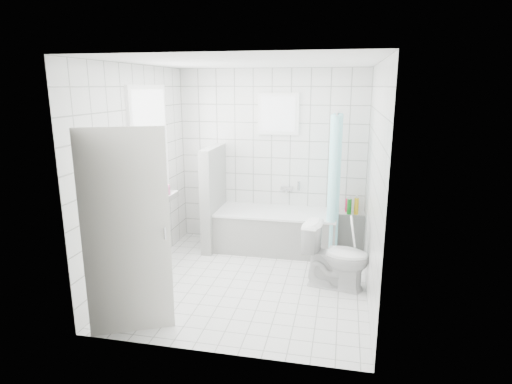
# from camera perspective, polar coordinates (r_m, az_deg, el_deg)

# --- Properties ---
(ground) EXTENTS (3.00, 3.00, 0.00)m
(ground) POSITION_cam_1_polar(r_m,az_deg,el_deg) (5.41, -0.78, -11.75)
(ground) COLOR white
(ground) RESTS_ON ground
(ceiling) EXTENTS (3.00, 3.00, 0.00)m
(ceiling) POSITION_cam_1_polar(r_m,az_deg,el_deg) (4.88, -0.89, 16.94)
(ceiling) COLOR white
(ceiling) RESTS_ON ground
(wall_back) EXTENTS (2.80, 0.02, 2.60)m
(wall_back) POSITION_cam_1_polar(r_m,az_deg,el_deg) (6.43, 2.08, 4.59)
(wall_back) COLOR white
(wall_back) RESTS_ON ground
(wall_front) EXTENTS (2.80, 0.02, 2.60)m
(wall_front) POSITION_cam_1_polar(r_m,az_deg,el_deg) (3.58, -6.05, -3.11)
(wall_front) COLOR white
(wall_front) RESTS_ON ground
(wall_left) EXTENTS (0.02, 3.00, 2.60)m
(wall_left) POSITION_cam_1_polar(r_m,az_deg,el_deg) (5.46, -15.35, 2.40)
(wall_left) COLOR white
(wall_left) RESTS_ON ground
(wall_right) EXTENTS (0.02, 3.00, 2.60)m
(wall_right) POSITION_cam_1_polar(r_m,az_deg,el_deg) (4.88, 15.43, 1.07)
(wall_right) COLOR white
(wall_right) RESTS_ON ground
(window_left) EXTENTS (0.01, 0.90, 1.40)m
(window_left) POSITION_cam_1_polar(r_m,az_deg,el_deg) (5.65, -13.77, 5.97)
(window_left) COLOR white
(window_left) RESTS_ON wall_left
(window_back) EXTENTS (0.50, 0.01, 0.50)m
(window_back) POSITION_cam_1_polar(r_m,az_deg,el_deg) (6.30, 2.97, 10.33)
(window_back) COLOR white
(window_back) RESTS_ON wall_back
(window_sill) EXTENTS (0.18, 1.02, 0.08)m
(window_sill) POSITION_cam_1_polar(r_m,az_deg,el_deg) (5.78, -12.94, -1.31)
(window_sill) COLOR white
(window_sill) RESTS_ON wall_left
(door) EXTENTS (0.74, 0.38, 2.00)m
(door) POSITION_cam_1_polar(r_m,az_deg,el_deg) (4.18, -16.86, -5.44)
(door) COLOR silver
(door) RESTS_ON ground
(bathtub) EXTENTS (1.73, 0.77, 0.58)m
(bathtub) POSITION_cam_1_polar(r_m,az_deg,el_deg) (6.30, 2.72, -5.11)
(bathtub) COLOR white
(bathtub) RESTS_ON ground
(partition_wall) EXTENTS (0.15, 0.85, 1.50)m
(partition_wall) POSITION_cam_1_polar(r_m,az_deg,el_deg) (6.32, -5.67, -0.74)
(partition_wall) COLOR white
(partition_wall) RESTS_ON ground
(tiled_ledge) EXTENTS (0.40, 0.24, 0.55)m
(tiled_ledge) POSITION_cam_1_polar(r_m,az_deg,el_deg) (6.48, 12.41, -5.03)
(tiled_ledge) COLOR white
(tiled_ledge) RESTS_ON ground
(toilet) EXTENTS (0.83, 0.56, 0.78)m
(toilet) POSITION_cam_1_polar(r_m,az_deg,el_deg) (5.21, 10.63, -8.35)
(toilet) COLOR white
(toilet) RESTS_ON ground
(curtain_rod) EXTENTS (0.02, 0.80, 0.02)m
(curtain_rod) POSITION_cam_1_polar(r_m,az_deg,el_deg) (5.87, 10.80, 10.33)
(curtain_rod) COLOR silver
(curtain_rod) RESTS_ON wall_back
(shower_curtain) EXTENTS (0.14, 0.48, 1.78)m
(shower_curtain) POSITION_cam_1_polar(r_m,az_deg,el_deg) (5.86, 10.37, 1.45)
(shower_curtain) COLOR #55F6F9
(shower_curtain) RESTS_ON curtain_rod
(tub_faucet) EXTENTS (0.18, 0.06, 0.06)m
(tub_faucet) POSITION_cam_1_polar(r_m,az_deg,el_deg) (6.45, 4.12, 0.50)
(tub_faucet) COLOR silver
(tub_faucet) RESTS_ON wall_back
(sill_bottles) EXTENTS (0.15, 0.59, 0.31)m
(sill_bottles) POSITION_cam_1_polar(r_m,az_deg,el_deg) (5.82, -12.56, 0.55)
(sill_bottles) COLOR silver
(sill_bottles) RESTS_ON window_sill
(ledge_bottles) EXTENTS (0.19, 0.17, 0.24)m
(ledge_bottles) POSITION_cam_1_polar(r_m,az_deg,el_deg) (6.32, 12.58, -1.84)
(ledge_bottles) COLOR yellow
(ledge_bottles) RESTS_ON tiled_ledge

